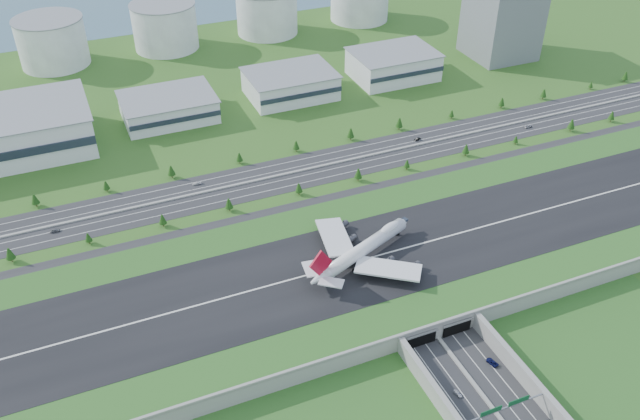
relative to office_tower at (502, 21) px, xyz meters
name	(u,v)px	position (x,y,z in m)	size (l,w,h in m)	color
ground	(384,267)	(-200.00, -195.00, -27.50)	(1200.00, 1200.00, 0.00)	#264A17
airfield_deck	(384,261)	(-200.00, -195.09, -23.38)	(520.00, 100.00, 9.20)	gray
sign_gantry_near	(504,409)	(-200.00, -290.04, -20.55)	(38.70, 0.70, 9.80)	gray
north_expressway	(309,169)	(-200.00, -100.00, -27.44)	(560.00, 36.00, 0.12)	#28282B
tree_row	(319,159)	(-193.10, -98.91, -22.76)	(501.36, 48.64, 8.34)	#3D2819
hangar_mid_a	(169,107)	(-260.00, -5.00, -20.00)	(58.00, 42.00, 15.00)	silver
hangar_mid_b	(290,84)	(-175.00, -5.00, -19.00)	(58.00, 42.00, 17.00)	silver
hangar_mid_c	(393,65)	(-95.00, -5.00, -18.00)	(58.00, 42.00, 19.00)	silver
office_tower	(502,21)	(0.00, 0.00, 0.00)	(46.00, 46.00, 55.00)	slate
fuel_tank_a	(52,42)	(-320.00, 115.00, -10.00)	(50.00, 50.00, 35.00)	silver
fuel_tank_b	(165,26)	(-235.00, 115.00, -10.00)	(50.00, 50.00, 35.00)	silver
fuel_tank_c	(267,12)	(-150.00, 115.00, -10.00)	(50.00, 50.00, 35.00)	silver
boeing_747	(363,249)	(-211.15, -194.33, -13.55)	(63.99, 59.26, 20.97)	silver
car_0	(458,393)	(-208.49, -273.43, -26.68)	(1.65, 4.10, 1.40)	silver
car_2	(492,362)	(-187.22, -265.37, -26.63)	(2.49, 5.40, 1.50)	#0C103D
car_4	(55,230)	(-341.25, -105.44, -26.55)	(1.96, 4.87, 1.66)	slate
car_5	(417,139)	(-124.74, -94.56, -26.67)	(1.51, 4.34, 1.43)	black
car_6	(528,126)	(-51.12, -107.64, -26.67)	(2.35, 5.09, 1.41)	#ACABB0
car_7	(197,183)	(-263.80, -90.35, -26.63)	(2.09, 5.13, 1.49)	silver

